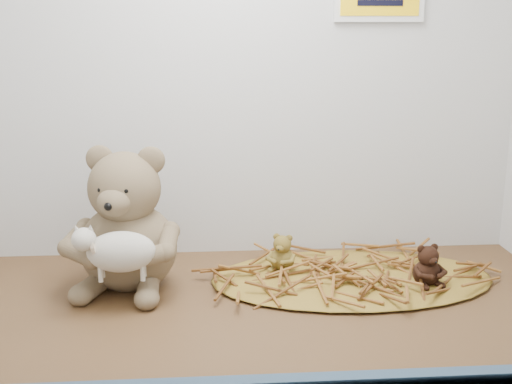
{
  "coord_description": "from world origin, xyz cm",
  "views": [
    {
      "loc": [
        -4.5,
        -102.1,
        47.22
      ],
      "look_at": [
        3.29,
        3.58,
        19.98
      ],
      "focal_mm": 45.0,
      "sensor_mm": 36.0,
      "label": 1
    }
  ],
  "objects_px": {
    "main_teddy": "(127,218)",
    "toy_lamb": "(121,252)",
    "mini_teddy_tan": "(282,251)",
    "mini_teddy_brown": "(427,263)"
  },
  "relations": [
    {
      "from": "main_teddy",
      "to": "mini_teddy_tan",
      "type": "bearing_deg",
      "value": 20.54
    },
    {
      "from": "main_teddy",
      "to": "mini_teddy_tan",
      "type": "xyz_separation_m",
      "value": [
        0.29,
        0.04,
        -0.09
      ]
    },
    {
      "from": "mini_teddy_tan",
      "to": "toy_lamb",
      "type": "bearing_deg",
      "value": -129.72
    },
    {
      "from": "toy_lamb",
      "to": "mini_teddy_brown",
      "type": "relative_size",
      "value": 1.97
    },
    {
      "from": "main_teddy",
      "to": "mini_teddy_brown",
      "type": "bearing_deg",
      "value": 6.65
    },
    {
      "from": "main_teddy",
      "to": "mini_teddy_tan",
      "type": "relative_size",
      "value": 3.67
    },
    {
      "from": "toy_lamb",
      "to": "main_teddy",
      "type": "bearing_deg",
      "value": 90.0
    },
    {
      "from": "main_teddy",
      "to": "toy_lamb",
      "type": "height_order",
      "value": "main_teddy"
    },
    {
      "from": "mini_teddy_tan",
      "to": "mini_teddy_brown",
      "type": "xyz_separation_m",
      "value": [
        0.26,
        -0.1,
        0.0
      ]
    },
    {
      "from": "main_teddy",
      "to": "toy_lamb",
      "type": "xyz_separation_m",
      "value": [
        -0.0,
        -0.1,
        -0.03
      ]
    }
  ]
}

